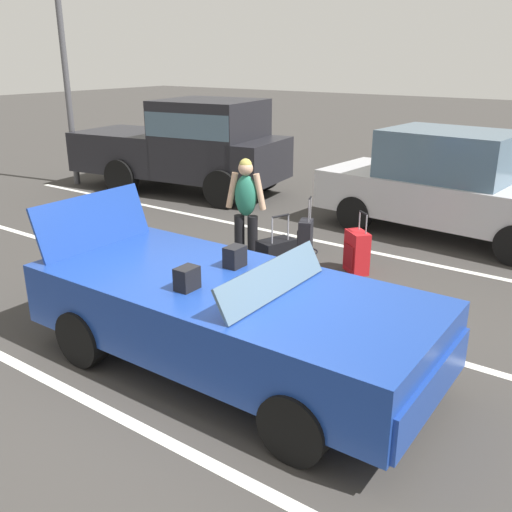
# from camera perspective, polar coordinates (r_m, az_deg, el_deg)

# --- Properties ---
(ground_plane) EXTENTS (80.00, 80.00, 0.00)m
(ground_plane) POSITION_cam_1_polar(r_m,az_deg,el_deg) (5.93, -2.61, -11.06)
(ground_plane) COLOR #383533
(lot_line_near) EXTENTS (18.00, 0.12, 0.01)m
(lot_line_near) POSITION_cam_1_polar(r_m,az_deg,el_deg) (5.17, -11.55, -16.63)
(lot_line_near) COLOR silver
(lot_line_near) RESTS_ON ground_plane
(lot_line_mid) EXTENTS (18.00, 0.12, 0.01)m
(lot_line_mid) POSITION_cam_1_polar(r_m,az_deg,el_deg) (6.98, 4.77, -6.09)
(lot_line_mid) COLOR silver
(lot_line_mid) RESTS_ON ground_plane
(lot_line_far) EXTENTS (18.00, 0.12, 0.01)m
(lot_line_far) POSITION_cam_1_polar(r_m,az_deg,el_deg) (9.24, 13.43, -0.02)
(lot_line_far) COLOR silver
(lot_line_far) RESTS_ON ground_plane
(convertible_car) EXTENTS (4.17, 1.86, 1.53)m
(convertible_car) POSITION_cam_1_polar(r_m,az_deg,el_deg) (5.54, -1.07, -6.41)
(convertible_car) COLOR navy
(convertible_car) RESTS_ON ground_plane
(suitcase_large_black) EXTENTS (0.42, 0.54, 1.10)m
(suitcase_large_black) POSITION_cam_1_polar(r_m,az_deg,el_deg) (7.51, 2.01, -1.05)
(suitcase_large_black) COLOR black
(suitcase_large_black) RESTS_ON ground_plane
(suitcase_medium_bright) EXTENTS (0.46, 0.44, 0.91)m
(suitcase_medium_bright) POSITION_cam_1_polar(r_m,az_deg,el_deg) (8.36, 10.09, 0.39)
(suitcase_medium_bright) COLOR red
(suitcase_medium_bright) RESTS_ON ground_plane
(suitcase_small_carryon) EXTENTS (0.32, 0.39, 0.89)m
(suitcase_small_carryon) POSITION_cam_1_polar(r_m,az_deg,el_deg) (9.24, 4.99, 2.12)
(suitcase_small_carryon) COLOR black
(suitcase_small_carryon) RESTS_ON ground_plane
(duffel_bag) EXTENTS (0.62, 0.69, 0.34)m
(duffel_bag) POSITION_cam_1_polar(r_m,az_deg,el_deg) (8.29, 4.92, -0.65)
(duffel_bag) COLOR #991E8C
(duffel_bag) RESTS_ON ground_plane
(traveler_person) EXTENTS (0.59, 0.32, 1.65)m
(traveler_person) POSITION_cam_1_polar(r_m,az_deg,el_deg) (8.18, -1.03, 4.81)
(traveler_person) COLOR black
(traveler_person) RESTS_ON ground_plane
(parked_pickup_truck_near) EXTENTS (5.21, 2.61, 2.10)m
(parked_pickup_truck_near) POSITION_cam_1_polar(r_m,az_deg,el_deg) (13.12, -6.41, 11.11)
(parked_pickup_truck_near) COLOR black
(parked_pickup_truck_near) RESTS_ON ground_plane
(parked_sedan_far) EXTENTS (4.63, 2.14, 1.82)m
(parked_sedan_far) POSITION_cam_1_polar(r_m,az_deg,el_deg) (10.41, 18.96, 6.75)
(parked_sedan_far) COLOR #B2B2B7
(parked_sedan_far) RESTS_ON ground_plane
(parking_lamp_post) EXTENTS (0.50, 0.24, 6.19)m
(parking_lamp_post) POSITION_cam_1_polar(r_m,az_deg,el_deg) (14.54, -19.02, 20.60)
(parking_lamp_post) COLOR #4C4C51
(parking_lamp_post) RESTS_ON ground_plane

